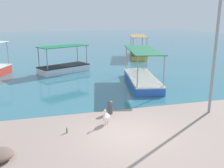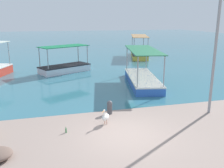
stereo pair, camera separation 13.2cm
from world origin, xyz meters
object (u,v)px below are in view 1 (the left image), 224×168
(lamp_post, at_px, (215,49))
(fishing_boat_far_right, at_px, (142,78))
(mooring_bollard, at_px, (110,107))
(fishing_boat_near_left, at_px, (64,67))
(pelican, at_px, (106,117))
(fishing_boat_center, at_px, (138,53))
(glass_bottle, at_px, (67,131))

(lamp_post, bearing_deg, fishing_boat_far_right, 101.29)
(lamp_post, distance_m, mooring_bollard, 6.07)
(mooring_bollard, bearing_deg, fishing_boat_near_left, 97.54)
(pelican, xyz_separation_m, lamp_post, (5.67, 0.11, 3.00))
(fishing_boat_center, height_order, pelican, fishing_boat_center)
(mooring_bollard, bearing_deg, lamp_post, -12.69)
(fishing_boat_far_right, xyz_separation_m, pelican, (-4.39, -6.52, -0.12))
(lamp_post, xyz_separation_m, glass_bottle, (-7.55, -0.54, -3.27))
(fishing_boat_center, distance_m, pelican, 21.60)
(glass_bottle, bearing_deg, lamp_post, 4.07)
(mooring_bollard, distance_m, glass_bottle, 2.95)
(fishing_boat_center, xyz_separation_m, pelican, (-9.06, -19.61, -0.14))
(fishing_boat_far_right, xyz_separation_m, lamp_post, (1.28, -6.42, 2.88))
(fishing_boat_near_left, height_order, pelican, fishing_boat_near_left)
(glass_bottle, bearing_deg, fishing_boat_far_right, 47.97)
(pelican, xyz_separation_m, mooring_bollard, (0.52, 1.27, 0.01))
(fishing_boat_center, xyz_separation_m, fishing_boat_far_right, (-4.67, -13.09, -0.02))
(lamp_post, distance_m, glass_bottle, 8.25)
(pelican, bearing_deg, fishing_boat_near_left, 94.41)
(lamp_post, relative_size, glass_bottle, 22.35)
(lamp_post, height_order, mooring_bollard, lamp_post)
(fishing_boat_far_right, height_order, glass_bottle, fishing_boat_far_right)
(pelican, relative_size, glass_bottle, 2.96)
(glass_bottle, bearing_deg, fishing_boat_center, 61.38)
(pelican, xyz_separation_m, glass_bottle, (-1.88, -0.43, -0.27))
(mooring_bollard, bearing_deg, fishing_boat_center, 65.04)
(fishing_boat_center, xyz_separation_m, lamp_post, (-3.39, -19.51, 2.86))
(lamp_post, bearing_deg, fishing_boat_center, 80.15)
(fishing_boat_center, relative_size, lamp_post, 1.19)
(fishing_boat_center, relative_size, pelican, 8.95)
(fishing_boat_near_left, height_order, glass_bottle, fishing_boat_near_left)
(fishing_boat_near_left, xyz_separation_m, pelican, (0.96, -12.45, -0.12))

